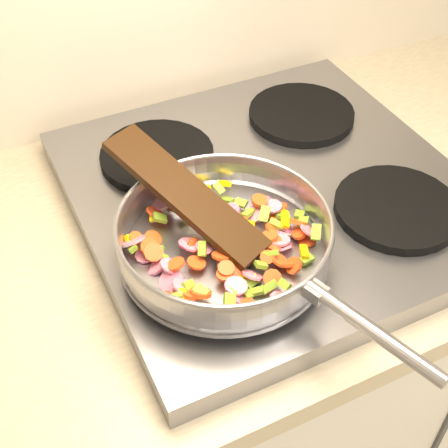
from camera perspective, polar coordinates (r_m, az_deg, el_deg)
name	(u,v)px	position (r m, az deg, el deg)	size (l,w,h in m)	color
cooktop	(270,194)	(1.02, 4.26, 2.76)	(0.60, 0.60, 0.04)	#939399
grate_fl	(232,268)	(0.86, 0.72, -4.04)	(0.19, 0.19, 0.02)	black
grate_fr	(397,208)	(0.98, 15.52, 1.41)	(0.19, 0.19, 0.02)	black
grate_bl	(157,156)	(1.05, -6.13, 6.23)	(0.19, 0.19, 0.02)	black
grate_br	(301,114)	(1.15, 7.09, 9.93)	(0.19, 0.19, 0.02)	black
saute_pan	(225,236)	(0.84, 0.11, -1.13)	(0.34, 0.49, 0.06)	#9E9EA5
vegetable_heap	(228,247)	(0.85, 0.35, -2.08)	(0.27, 0.28, 0.05)	olive
wooden_spatula	(185,194)	(0.86, -3.59, 2.76)	(0.27, 0.06, 0.01)	black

